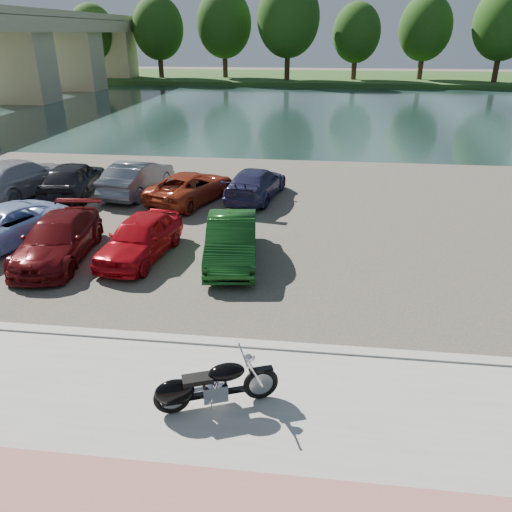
# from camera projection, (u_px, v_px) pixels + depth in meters

# --- Properties ---
(ground) EXTENTS (200.00, 200.00, 0.00)m
(ground) POSITION_uv_depth(u_px,v_px,m) (219.00, 408.00, 9.37)
(ground) COLOR #595447
(ground) RESTS_ON ground
(promenade) EXTENTS (60.00, 6.00, 0.10)m
(promenade) POSITION_uv_depth(u_px,v_px,m) (208.00, 446.00, 8.44)
(promenade) COLOR #9C9A93
(promenade) RESTS_ON ground
(kerb) EXTENTS (60.00, 0.30, 0.14)m
(kerb) POSITION_uv_depth(u_px,v_px,m) (236.00, 344.00, 11.15)
(kerb) COLOR #9C9A93
(kerb) RESTS_ON ground
(parking_lot) EXTENTS (60.00, 18.00, 0.04)m
(parking_lot) POSITION_uv_depth(u_px,v_px,m) (273.00, 214.00, 19.32)
(parking_lot) COLOR #3F3B33
(parking_lot) RESTS_ON ground
(river) EXTENTS (120.00, 40.00, 0.00)m
(river) POSITION_uv_depth(u_px,v_px,m) (302.00, 110.00, 45.59)
(river) COLOR #182B28
(river) RESTS_ON ground
(far_bank) EXTENTS (120.00, 24.00, 0.60)m
(far_bank) POSITION_uv_depth(u_px,v_px,m) (310.00, 78.00, 74.45)
(far_bank) COLOR #214619
(far_bank) RESTS_ON ground
(bridge) EXTENTS (7.00, 56.00, 8.55)m
(bridge) POSITION_uv_depth(u_px,v_px,m) (9.00, 43.00, 47.38)
(bridge) COLOR tan
(bridge) RESTS_ON ground
(far_trees) EXTENTS (70.25, 10.68, 12.52)m
(far_trees) POSITION_uv_depth(u_px,v_px,m) (345.00, 24.00, 65.40)
(far_trees) COLOR #3E2416
(far_trees) RESTS_ON far_bank
(motorcycle) EXTENTS (2.23, 1.10, 1.05)m
(motorcycle) POSITION_uv_depth(u_px,v_px,m) (205.00, 387.00, 9.06)
(motorcycle) COLOR black
(motorcycle) RESTS_ON promenade
(car_2) EXTENTS (3.54, 4.97, 1.26)m
(car_2) POSITION_uv_depth(u_px,v_px,m) (0.00, 227.00, 16.18)
(car_2) COLOR #A1BBEA
(car_2) RESTS_ON parking_lot
(car_3) EXTENTS (2.30, 4.62, 1.29)m
(car_3) POSITION_uv_depth(u_px,v_px,m) (58.00, 239.00, 15.23)
(car_3) COLOR #520B0E
(car_3) RESTS_ON parking_lot
(car_4) EXTENTS (2.02, 4.03, 1.32)m
(car_4) POSITION_uv_depth(u_px,v_px,m) (140.00, 237.00, 15.31)
(car_4) COLOR #B30B15
(car_4) RESTS_ON parking_lot
(car_5) EXTENTS (1.96, 4.31, 1.37)m
(car_5) POSITION_uv_depth(u_px,v_px,m) (232.00, 240.00, 15.05)
(car_5) COLOR #114013
(car_5) RESTS_ON parking_lot
(car_7) EXTENTS (3.24, 5.60, 1.53)m
(car_7) POSITION_uv_depth(u_px,v_px,m) (20.00, 177.00, 21.29)
(car_7) COLOR #9B9BA3
(car_7) RESTS_ON parking_lot
(car_8) EXTENTS (2.25, 4.59, 1.51)m
(car_8) POSITION_uv_depth(u_px,v_px,m) (73.00, 179.00, 21.10)
(car_8) COLOR black
(car_8) RESTS_ON parking_lot
(car_9) EXTENTS (2.12, 4.54, 1.44)m
(car_9) POSITION_uv_depth(u_px,v_px,m) (137.00, 177.00, 21.42)
(car_9) COLOR slate
(car_9) RESTS_ON parking_lot
(car_10) EXTENTS (3.44, 4.84, 1.23)m
(car_10) POSITION_uv_depth(u_px,v_px,m) (191.00, 187.00, 20.51)
(car_10) COLOR maroon
(car_10) RESTS_ON parking_lot
(car_11) EXTENTS (2.52, 4.62, 1.27)m
(car_11) POSITION_uv_depth(u_px,v_px,m) (256.00, 183.00, 20.88)
(car_11) COLOR #292950
(car_11) RESTS_ON parking_lot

